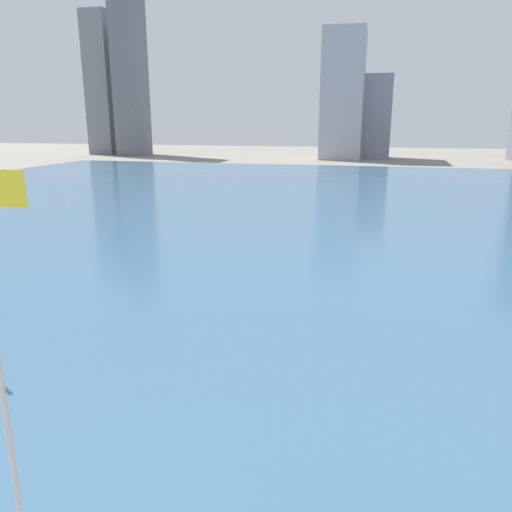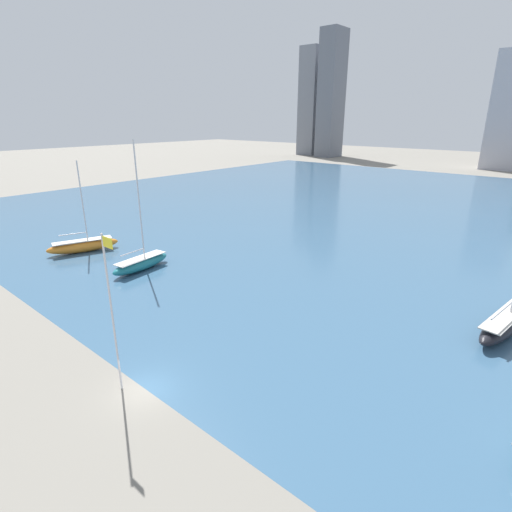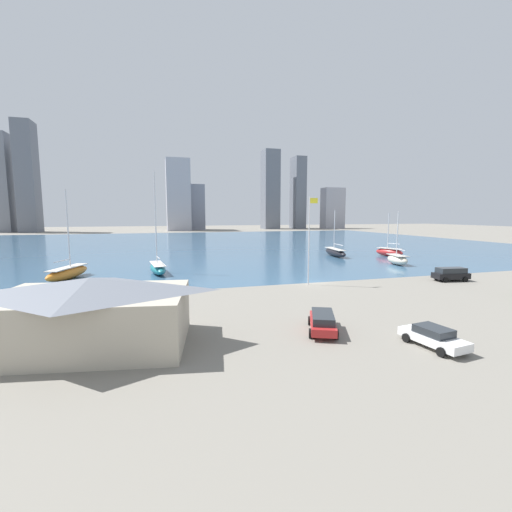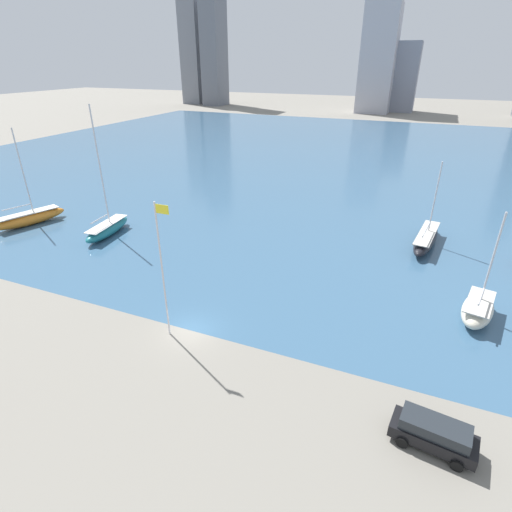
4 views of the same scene
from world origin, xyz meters
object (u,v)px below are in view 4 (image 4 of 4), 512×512
at_px(sailboat_black, 426,238).
at_px(parked_suv_black, 434,433).
at_px(flag_pole, 163,268).
at_px(sailboat_cream, 478,309).
at_px(sailboat_teal, 107,228).
at_px(sailboat_orange, 29,218).

xyz_separation_m(sailboat_black, parked_suv_black, (1.31, -30.83, 0.11)).
bearing_deg(flag_pole, sailboat_cream, 27.34).
relative_size(flag_pole, sailboat_teal, 0.72).
bearing_deg(flag_pole, sailboat_orange, 157.12).
bearing_deg(sailboat_black, sailboat_teal, -154.26).
distance_m(sailboat_cream, sailboat_black, 15.86).
relative_size(sailboat_orange, sailboat_teal, 0.80).
relative_size(flag_pole, sailboat_orange, 0.90).
bearing_deg(sailboat_cream, sailboat_orange, -169.25).
distance_m(sailboat_orange, sailboat_cream, 56.51).
xyz_separation_m(sailboat_teal, sailboat_cream, (43.76, -2.43, 0.03)).
height_order(sailboat_teal, parked_suv_black, sailboat_teal).
bearing_deg(sailboat_teal, sailboat_cream, -9.94).
bearing_deg(sailboat_cream, sailboat_black, 119.34).
height_order(sailboat_cream, parked_suv_black, sailboat_cream).
bearing_deg(sailboat_cream, flag_pole, -140.75).
xyz_separation_m(sailboat_cream, sailboat_black, (-4.75, 15.13, -0.07)).
relative_size(sailboat_teal, sailboat_black, 1.46).
xyz_separation_m(flag_pole, sailboat_cream, (24.18, 12.50, -5.39)).
bearing_deg(sailboat_orange, sailboat_teal, 24.32).
relative_size(sailboat_cream, sailboat_black, 0.90).
height_order(flag_pole, sailboat_teal, sailboat_teal).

